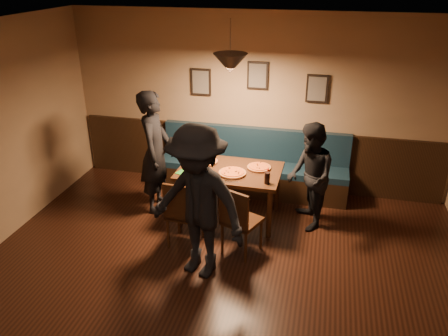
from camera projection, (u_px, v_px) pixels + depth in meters
name	position (u px, v px, depth m)	size (l,w,h in m)	color
floor	(196.00, 336.00, 4.45)	(7.00, 7.00, 0.00)	black
ceiling	(186.00, 53.00, 3.27)	(7.00, 7.00, 0.00)	silver
wall_back	(257.00, 104.00, 6.95)	(6.00, 6.00, 0.00)	#8C704F
wainscot	(255.00, 157.00, 7.31)	(5.88, 0.06, 1.00)	black
booth_bench	(252.00, 163.00, 7.07)	(3.00, 0.60, 1.00)	#0F232D
picture_left	(201.00, 82.00, 6.99)	(0.32, 0.04, 0.42)	black
picture_center	(258.00, 75.00, 6.74)	(0.32, 0.04, 0.42)	black
picture_right	(317.00, 89.00, 6.61)	(0.32, 0.04, 0.42)	black
pendant_lamp	(230.00, 63.00, 5.60)	(0.44, 0.44, 0.25)	black
dining_table	(230.00, 194.00, 6.38)	(1.43, 0.92, 0.77)	black
chair_near_left	(185.00, 212.00, 5.75)	(0.42, 0.42, 0.94)	black
chair_near_right	(242.00, 219.00, 5.58)	(0.42, 0.42, 0.94)	black
diner_left	(155.00, 152.00, 6.42)	(0.67, 0.44, 1.82)	black
diner_right	(310.00, 177.00, 6.04)	(0.73, 0.57, 1.51)	black
diner_front	(198.00, 203.00, 5.01)	(1.21, 0.70, 1.87)	black
pizza_a	(206.00, 161.00, 6.44)	(0.33, 0.33, 0.04)	orange
pizza_b	(232.00, 173.00, 6.08)	(0.38, 0.38, 0.04)	orange
pizza_c	(259.00, 167.00, 6.25)	(0.33, 0.33, 0.04)	orange
soda_glass	(267.00, 178.00, 5.81)	(0.07, 0.07, 0.16)	black
tabasco_bottle	(268.00, 171.00, 6.04)	(0.03, 0.03, 0.11)	maroon
napkin_a	(192.00, 157.00, 6.61)	(0.13, 0.13, 0.01)	#217E39
napkin_b	(183.00, 172.00, 6.13)	(0.16, 0.16, 0.01)	#1D7020
cutlery_set	(225.00, 181.00, 5.88)	(0.02, 0.20, 0.00)	white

